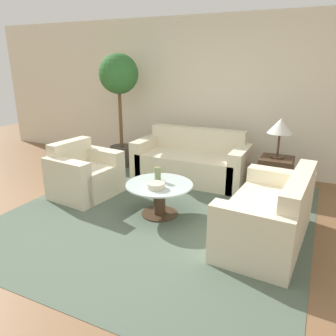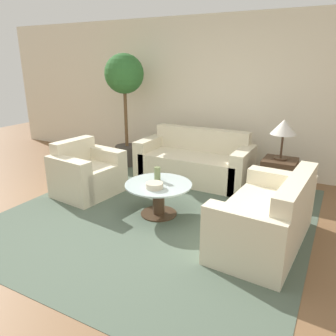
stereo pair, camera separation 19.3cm
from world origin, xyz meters
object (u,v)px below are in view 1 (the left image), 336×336
at_px(coffee_table, 159,195).
at_px(bowl, 156,186).
at_px(table_lamp, 280,127).
at_px(armchair, 83,176).
at_px(vase, 158,174).
at_px(sofa_main, 192,162).
at_px(loveseat, 272,218).
at_px(potted_plant, 119,89).

xyz_separation_m(coffee_table, bowl, (0.03, -0.15, 0.18)).
height_order(coffee_table, table_lamp, table_lamp).
height_order(armchair, vase, armchair).
xyz_separation_m(sofa_main, loveseat, (1.50, -1.50, 0.00)).
relative_size(sofa_main, coffee_table, 2.18).
xyz_separation_m(sofa_main, table_lamp, (1.33, -0.09, 0.71)).
height_order(sofa_main, coffee_table, sofa_main).
bearing_deg(loveseat, potted_plant, -115.26).
xyz_separation_m(coffee_table, vase, (-0.07, 0.10, 0.24)).
bearing_deg(vase, sofa_main, 92.43).
distance_m(armchair, bowl, 1.36).
xyz_separation_m(loveseat, bowl, (-1.34, -0.08, 0.17)).
bearing_deg(vase, coffee_table, -53.71).
bearing_deg(armchair, vase, -84.72).
distance_m(coffee_table, bowl, 0.24).
relative_size(loveseat, bowl, 7.15).
bearing_deg(table_lamp, potted_plant, 175.06).
bearing_deg(loveseat, vase, -92.69).
xyz_separation_m(sofa_main, vase, (0.06, -1.33, 0.23)).
bearing_deg(potted_plant, sofa_main, -5.79).
height_order(potted_plant, vase, potted_plant).
bearing_deg(coffee_table, sofa_main, 95.08).
bearing_deg(armchair, table_lamp, -57.67).
distance_m(loveseat, coffee_table, 1.38).
bearing_deg(vase, armchair, 178.94).
xyz_separation_m(table_lamp, vase, (-1.28, -1.24, -0.49)).
height_order(loveseat, vase, loveseat).
xyz_separation_m(loveseat, coffee_table, (-1.38, 0.07, -0.01)).
height_order(sofa_main, loveseat, sofa_main).
bearing_deg(potted_plant, table_lamp, -4.94).
bearing_deg(sofa_main, bowl, -84.23).
xyz_separation_m(table_lamp, potted_plant, (-2.79, 0.24, 0.39)).
bearing_deg(table_lamp, vase, -135.82).
relative_size(sofa_main, bowl, 8.67).
distance_m(sofa_main, armchair, 1.75).
height_order(armchair, coffee_table, armchair).
distance_m(loveseat, vase, 1.47).
xyz_separation_m(loveseat, table_lamp, (-0.17, 1.41, 0.71)).
xyz_separation_m(potted_plant, vase, (1.51, -1.48, -0.88)).
relative_size(armchair, bowl, 4.57).
relative_size(coffee_table, bowl, 3.99).
xyz_separation_m(sofa_main, coffee_table, (0.13, -1.43, -0.01)).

